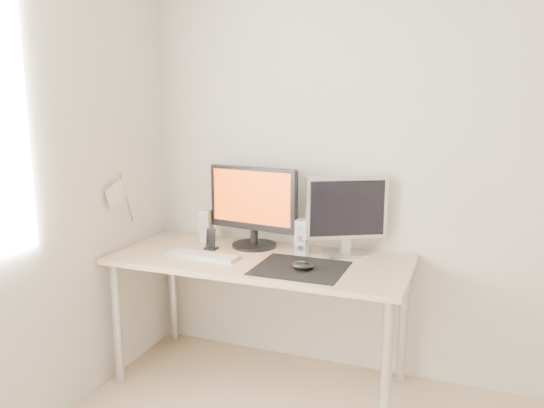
% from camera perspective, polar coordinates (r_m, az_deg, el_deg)
% --- Properties ---
extents(wall_back, '(3.50, 0.00, 3.50)m').
position_cam_1_polar(wall_back, '(2.94, 18.61, 4.36)').
color(wall_back, silver).
rests_on(wall_back, ground).
extents(mousepad, '(0.45, 0.40, 0.00)m').
position_cam_1_polar(mousepad, '(2.70, 3.05, -6.90)').
color(mousepad, black).
rests_on(mousepad, desk).
extents(mouse, '(0.12, 0.07, 0.04)m').
position_cam_1_polar(mouse, '(2.66, 3.27, -6.65)').
color(mouse, black).
rests_on(mouse, mousepad).
extents(desk, '(1.60, 0.70, 0.73)m').
position_cam_1_polar(desk, '(2.91, -1.29, -7.22)').
color(desk, '#D1B587').
rests_on(desk, ground).
extents(main_monitor, '(0.55, 0.29, 0.47)m').
position_cam_1_polar(main_monitor, '(3.03, -2.04, 0.01)').
color(main_monitor, black).
rests_on(main_monitor, desk).
extents(second_monitor, '(0.41, 0.25, 0.43)m').
position_cam_1_polar(second_monitor, '(2.89, 8.01, -0.86)').
color(second_monitor, silver).
rests_on(second_monitor, desk).
extents(speaker_left, '(0.06, 0.08, 0.19)m').
position_cam_1_polar(speaker_left, '(3.21, -7.07, -2.32)').
color(speaker_left, silver).
rests_on(speaker_left, desk).
extents(speaker_right, '(0.06, 0.08, 0.19)m').
position_cam_1_polar(speaker_right, '(2.92, 3.23, -3.56)').
color(speaker_right, silver).
rests_on(speaker_right, desk).
extents(keyboard, '(0.43, 0.14, 0.02)m').
position_cam_1_polar(keyboard, '(2.91, -7.47, -5.49)').
color(keyboard, '#B6B5B8').
rests_on(keyboard, desk).
extents(phone_dock, '(0.07, 0.06, 0.12)m').
position_cam_1_polar(phone_dock, '(3.04, -6.59, -4.20)').
color(phone_dock, black).
rests_on(phone_dock, desk).
extents(pennant, '(0.01, 0.23, 0.29)m').
position_cam_1_polar(pennant, '(3.08, -16.09, 0.97)').
color(pennant, '#A57F54').
rests_on(pennant, wall_left).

